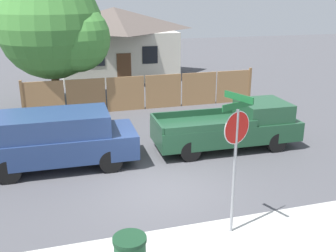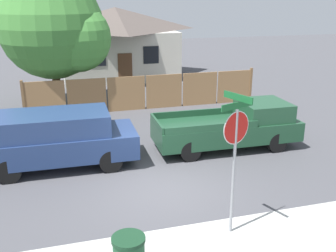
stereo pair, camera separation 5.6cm
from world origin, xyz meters
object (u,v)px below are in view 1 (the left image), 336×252
Objects in this scene: oak_tree at (56,29)px; red_suv at (58,138)px; stop_sign at (236,141)px; orange_pickup at (233,126)px; house at (115,41)px.

oak_tree reaches higher than red_suv.
red_suv is at bearing 107.04° from stop_sign.
orange_pickup is (6.26, -0.01, -0.18)m from red_suv.
house is 8.63m from oak_tree.
stop_sign is at bearing -91.28° from house.
oak_tree is at bearing -117.95° from house.
oak_tree reaches higher than house.
oak_tree is 8.16m from red_suv.
red_suv is at bearing -92.46° from oak_tree.
orange_pickup is at bearing 1.23° from red_suv.
house reaches higher than red_suv.
red_suv is (-0.33, -7.63, -2.88)m from oak_tree.
house is at bearing 98.60° from orange_pickup.
stop_sign is (-0.45, -20.25, -0.07)m from house.
red_suv is 1.47× the size of stop_sign.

